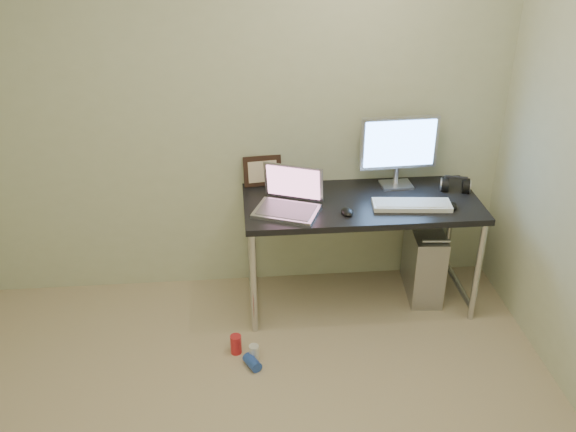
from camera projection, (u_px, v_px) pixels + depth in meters
The scene contains 16 objects.
wall_back at pixel (238, 112), 4.04m from camera, with size 3.50×0.02×2.50m, color beige.
desk at pixel (361, 213), 4.08m from camera, with size 1.49×0.65×0.75m.
tower_computer at pixel (424, 260), 4.37m from camera, with size 0.25×0.49×0.52m.
cable_a at pixel (410, 225), 4.48m from camera, with size 0.01×0.01×0.70m, color black.
cable_b at pixel (423, 229), 4.48m from camera, with size 0.01×0.01×0.72m, color black.
can_red at pixel (236, 344), 3.87m from camera, with size 0.07×0.07×0.12m, color red.
can_white at pixel (254, 353), 3.81m from camera, with size 0.06×0.06×0.11m, color silver.
can_blue at pixel (252, 362), 3.77m from camera, with size 0.07×0.07×0.12m, color #2749B2.
laptop at pixel (289, 200), 3.92m from camera, with size 0.46×0.43×0.26m.
monitor at pixel (399, 146), 4.12m from camera, with size 0.51×0.16×0.48m.
keyboard at pixel (412, 205), 3.96m from camera, with size 0.48×0.16×0.03m, color white.
mouse_right at pixel (452, 205), 3.95m from camera, with size 0.07×0.11×0.04m, color black.
mouse_left at pixel (347, 211), 3.88m from camera, with size 0.07×0.11×0.04m, color black.
headphones at pixel (455, 185), 4.17m from camera, with size 0.21×0.12×0.12m.
picture_frame at pixel (262, 171), 4.21m from camera, with size 0.25×0.03×0.20m, color black.
webcam at pixel (286, 174), 4.20m from camera, with size 0.04×0.03×0.11m.
Camera 1 is at (-0.03, -2.14, 2.56)m, focal length 40.00 mm.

